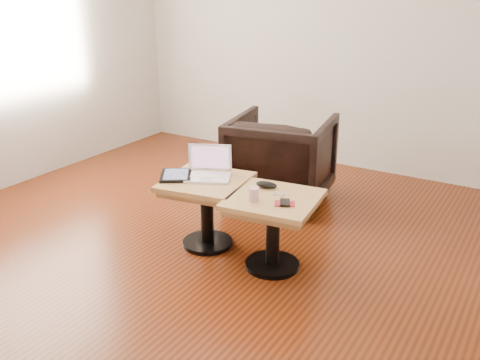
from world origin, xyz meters
The scene contains 11 objects.
room_shell centered at (0.00, 0.00, 1.35)m, with size 4.52×4.52×2.71m.
side_table_left centered at (-0.04, 0.07, 0.38)m, with size 0.63×0.63×0.50m.
side_table_right centered at (0.51, 0.03, 0.38)m, with size 0.61×0.61×0.50m.
laptop centered at (-0.05, 0.12, 0.54)m, with size 0.38×0.35×0.22m.
tablet centered at (-0.25, 0.01, 0.51)m, with size 0.32×0.33×0.02m.
charging_adapter centered at (-0.26, 0.25, 0.51)m, with size 0.04×0.04×0.02m, color white.
glasses_case centered at (0.39, 0.15, 0.52)m, with size 0.15×0.06×0.05m, color black.
striped_cup centered at (0.43, -0.08, 0.54)m, with size 0.07×0.07×0.09m, color #C15377.
earbuds_tangle centered at (0.52, 0.08, 0.51)m, with size 0.08×0.05×0.02m.
phone_on_sleeve centered at (0.62, -0.03, 0.51)m, with size 0.15×0.13×0.02m.
armchair centered at (0.02, 1.08, 0.37)m, with size 0.79×0.82×0.74m, color black.
Camera 1 is at (1.96, -2.74, 1.79)m, focal length 40.00 mm.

